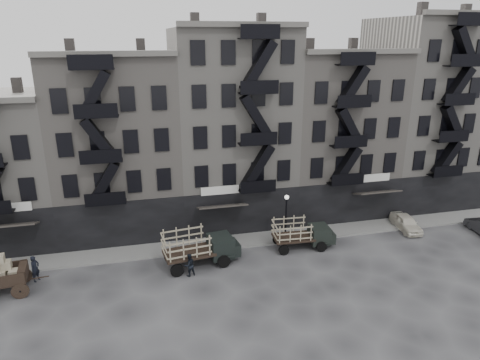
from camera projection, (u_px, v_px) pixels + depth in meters
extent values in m
plane|color=#38383A|center=(259.00, 263.00, 32.55)|extent=(140.00, 140.00, 0.00)
cube|color=slate|center=(247.00, 240.00, 35.98)|extent=(55.00, 2.50, 0.15)
cube|color=#4C4744|center=(14.00, 86.00, 33.84)|extent=(0.70, 0.70, 1.20)
cube|color=gray|center=(118.00, 143.00, 37.14)|extent=(10.00, 10.00, 15.00)
cube|color=black|center=(123.00, 224.00, 34.35)|extent=(10.00, 0.35, 4.00)
cube|color=#595651|center=(106.00, 54.00, 29.92)|extent=(10.00, 0.50, 0.40)
cube|color=#4C4744|center=(70.00, 46.00, 33.87)|extent=(0.70, 0.70, 1.20)
cube|color=#4C4744|center=(141.00, 46.00, 35.08)|extent=(0.70, 0.70, 1.20)
cube|color=gray|center=(230.00, 127.00, 39.02)|extent=(10.00, 10.00, 17.00)
cube|color=black|center=(243.00, 213.00, 36.56)|extent=(10.00, 0.35, 4.00)
cube|color=#595651|center=(244.00, 24.00, 31.48)|extent=(10.00, 0.50, 0.40)
cube|color=#4C4744|center=(194.00, 20.00, 35.43)|extent=(0.70, 0.70, 1.20)
cube|color=#4C4744|center=(258.00, 21.00, 36.65)|extent=(0.70, 0.70, 1.20)
cube|color=gray|center=(331.00, 132.00, 41.55)|extent=(10.00, 10.00, 15.00)
cube|color=black|center=(350.00, 203.00, 38.76)|extent=(10.00, 0.35, 4.00)
cube|color=#595651|center=(365.00, 51.00, 34.33)|extent=(10.00, 0.50, 0.40)
cube|color=#4C4744|center=(306.00, 45.00, 38.29)|extent=(0.70, 0.70, 1.20)
cube|color=#4C4744|center=(362.00, 45.00, 39.50)|extent=(0.70, 0.70, 1.20)
cube|color=gray|center=(423.00, 112.00, 43.28)|extent=(10.00, 10.00, 18.00)
cube|color=black|center=(445.00, 194.00, 40.97)|extent=(10.00, 0.35, 4.00)
cube|color=#595651|center=(477.00, 13.00, 35.58)|extent=(10.00, 0.50, 0.40)
cube|color=#4C4744|center=(409.00, 10.00, 39.53)|extent=(0.70, 0.70, 1.20)
cube|color=#4C4744|center=(460.00, 11.00, 40.74)|extent=(0.70, 0.70, 1.20)
cylinder|color=black|center=(286.00, 221.00, 34.96)|extent=(0.14, 0.14, 4.00)
sphere|color=silver|center=(287.00, 197.00, 34.29)|extent=(0.36, 0.36, 0.36)
cylinder|color=black|center=(20.00, 291.00, 27.95)|extent=(1.11, 0.22, 1.11)
cylinder|color=black|center=(24.00, 276.00, 29.74)|extent=(1.11, 0.22, 1.11)
cube|color=black|center=(23.00, 272.00, 28.63)|extent=(0.67, 1.65, 0.80)
cube|color=black|center=(189.00, 253.00, 31.67)|extent=(3.90, 2.61, 0.19)
cube|color=black|center=(220.00, 246.00, 32.48)|extent=(1.96, 2.14, 1.61)
cube|color=black|center=(232.00, 248.00, 32.92)|extent=(1.07, 1.71, 0.97)
cylinder|color=black|center=(224.00, 262.00, 31.74)|extent=(0.99, 0.36, 0.97)
cylinder|color=black|center=(215.00, 249.00, 33.63)|extent=(0.99, 0.36, 0.97)
cylinder|color=black|center=(177.00, 271.00, 30.53)|extent=(0.99, 0.36, 0.97)
cylinder|color=black|center=(171.00, 257.00, 32.42)|extent=(0.99, 0.36, 0.97)
cube|color=black|center=(293.00, 237.00, 34.43)|extent=(3.29, 2.06, 0.17)
cube|color=black|center=(319.00, 234.00, 34.76)|extent=(1.60, 1.77, 1.41)
cube|color=black|center=(329.00, 236.00, 34.99)|extent=(0.83, 1.45, 0.84)
cylinder|color=black|center=(321.00, 247.00, 34.08)|extent=(0.86, 0.25, 0.84)
cylinder|color=black|center=(313.00, 236.00, 35.83)|extent=(0.86, 0.25, 0.84)
cylinder|color=black|center=(284.00, 250.00, 33.56)|extent=(0.86, 0.25, 0.84)
cylinder|color=black|center=(278.00, 239.00, 35.31)|extent=(0.86, 0.25, 0.84)
imported|color=silver|center=(406.00, 223.00, 37.88)|extent=(1.96, 4.06, 1.34)
imported|color=black|center=(35.00, 269.00, 29.85)|extent=(0.76, 0.84, 1.92)
imported|color=black|center=(189.00, 265.00, 30.54)|extent=(1.01, 0.90, 1.72)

